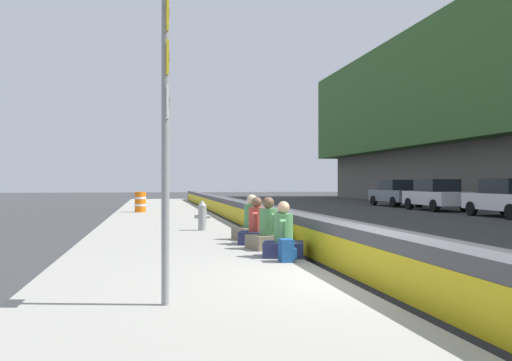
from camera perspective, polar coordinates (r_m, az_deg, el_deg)
The scene contains 14 objects.
ground_plane at distance 8.35m, azimuth 12.03°, elevation -10.81°, with size 160.00×160.00×0.00m, color #353538.
sidewalk_strip at distance 7.72m, azimuth -6.79°, elevation -11.15°, with size 80.00×4.40×0.14m, color gray.
jersey_barrier at distance 8.28m, azimuth 12.00°, elevation -7.92°, with size 76.00×0.45×0.85m.
route_sign_post at distance 6.40m, azimuth -9.30°, elevation 6.05°, with size 0.44×0.09×3.60m.
fire_hydrant at distance 16.17m, azimuth -5.58°, elevation -3.57°, with size 0.26×0.46×0.88m.
seated_person_foreground at distance 10.41m, azimuth 2.86°, elevation -6.11°, with size 0.81×0.89×1.04m.
seated_person_middle at distance 11.63m, azimuth 1.29°, elevation -5.41°, with size 0.85×0.93×1.09m.
seated_person_rear at distance 12.51m, azimuth 0.07°, elevation -5.08°, with size 0.85×0.93×1.07m.
seated_person_far at distance 13.52m, azimuth -0.43°, elevation -4.66°, with size 0.90×0.97×1.10m.
backpack at distance 9.78m, azimuth 3.20°, elevation -7.26°, with size 0.32×0.28×0.40m.
construction_barrel at distance 26.52m, azimuth -11.88°, elevation -2.18°, with size 0.54×0.54×0.95m.
parked_car_fourth at distance 26.50m, azimuth 24.66°, elevation -1.64°, with size 4.52×1.98×1.71m.
parked_car_midline at distance 31.55m, azimuth 18.12°, elevation -1.42°, with size 4.52×1.98×1.71m.
parked_car_far at distance 36.61m, azimuth 14.27°, elevation -1.25°, with size 4.55×2.04×1.71m.
Camera 1 is at (-7.56, 3.18, 1.54)m, focal length 38.66 mm.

